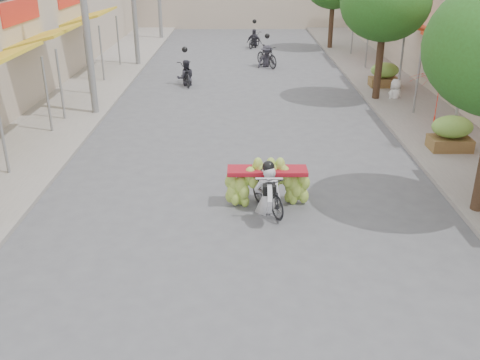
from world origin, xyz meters
name	(u,v)px	position (x,y,z in m)	size (l,w,h in m)	color
ground	(245,325)	(0.00, 0.00, 0.00)	(120.00, 120.00, 0.00)	#535358
sidewalk_left	(76,93)	(-7.00, 15.00, 0.06)	(4.00, 60.00, 0.12)	gray
sidewalk_right	(408,93)	(7.00, 15.00, 0.06)	(4.00, 60.00, 0.12)	gray
utility_pole_mid	(83,1)	(-5.40, 12.00, 4.03)	(0.60, 0.24, 8.00)	slate
street_tree_mid	(385,3)	(5.40, 14.00, 3.78)	(3.40, 3.40, 5.25)	#3A2719
produce_crate_mid	(452,131)	(6.20, 8.00, 0.71)	(1.20, 0.88, 1.16)	brown
produce_crate_far	(385,73)	(6.20, 16.00, 0.71)	(1.20, 0.88, 1.16)	brown
banana_motorbike	(268,181)	(0.56, 4.26, 0.72)	(2.20, 1.82, 2.17)	black
market_umbrella	(442,71)	(5.77, 8.33, 2.42)	(2.11, 2.11, 1.65)	red
pedestrian	(397,79)	(6.19, 14.06, 0.88)	(0.87, 0.81, 1.52)	white
bg_motorbike_a	(185,69)	(-2.51, 16.76, 0.73)	(1.03, 1.80, 1.95)	black
bg_motorbike_b	(267,51)	(1.31, 20.71, 0.82)	(1.40, 1.93, 1.95)	black
bg_motorbike_c	(254,35)	(0.81, 26.65, 0.79)	(1.17, 1.74, 1.95)	black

